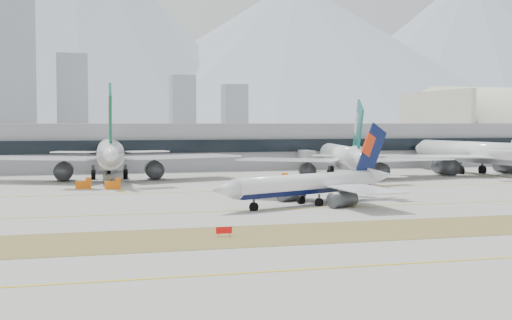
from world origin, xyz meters
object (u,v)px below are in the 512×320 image
object	(u,v)px
widebody_china_air	(474,154)
terminal	(173,146)
taxiing_airliner	(313,185)
widebody_cathay	(343,158)
widebody_eva	(109,155)

from	to	relation	value
widebody_china_air	terminal	xyz separation A→B (m)	(-81.46, 53.26, 1.42)
widebody_china_air	terminal	world-z (taller)	widebody_china_air
taxiing_airliner	widebody_china_air	world-z (taller)	widebody_china_air
widebody_cathay	terminal	xyz separation A→B (m)	(-37.99, 56.86, 1.86)
widebody_eva	widebody_china_air	xyz separation A→B (m)	(105.76, -8.26, -0.52)
widebody_eva	widebody_cathay	distance (m)	63.42
widebody_china_air	widebody_cathay	bearing A→B (deg)	90.07
taxiing_airliner	widebody_cathay	distance (m)	65.22
widebody_eva	terminal	bearing A→B (deg)	-25.02
widebody_cathay	widebody_eva	bearing A→B (deg)	91.62
taxiing_airliner	widebody_cathay	bearing A→B (deg)	-141.86
widebody_china_air	terminal	size ratio (longest dim) A/B	0.23
widebody_cathay	widebody_china_air	size ratio (longest dim) A/B	0.91
widebody_eva	widebody_cathay	size ratio (longest dim) A/B	1.20
widebody_cathay	terminal	world-z (taller)	widebody_cathay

